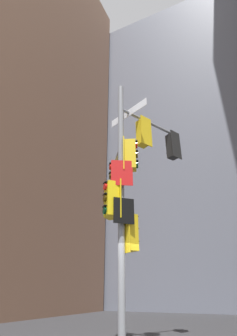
{
  "coord_description": "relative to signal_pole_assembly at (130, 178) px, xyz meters",
  "views": [
    {
      "loc": [
        2.96,
        -6.41,
        1.32
      ],
      "look_at": [
        -0.27,
        0.39,
        4.97
      ],
      "focal_mm": 27.56,
      "sensor_mm": 36.0,
      "label": 1
    }
  ],
  "objects": [
    {
      "name": "signal_pole_assembly",
      "position": [
        0.0,
        0.0,
        0.0
      ],
      "size": [
        2.63,
        2.94,
        7.96
      ],
      "color": "gray",
      "rests_on": "ground"
    },
    {
      "name": "building_mid_block",
      "position": [
        -0.74,
        22.72,
        12.29
      ],
      "size": [
        16.91,
        16.91,
        33.74
      ],
      "primitive_type": "cube",
      "color": "slate",
      "rests_on": "ground"
    }
  ]
}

